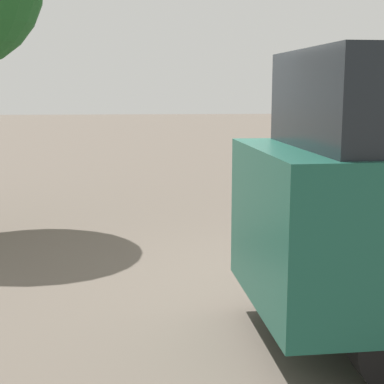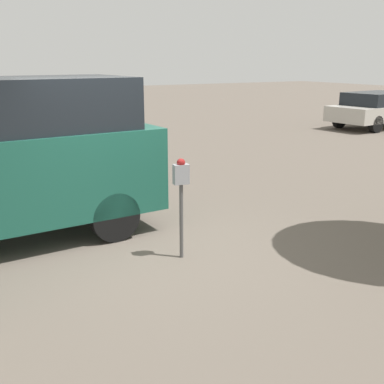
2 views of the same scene
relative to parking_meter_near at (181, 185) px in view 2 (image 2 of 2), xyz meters
The scene contains 3 objects.
ground_plane 1.22m from the parking_meter_near, 51.43° to the right, with size 80.00×80.00×0.00m, color #60564C.
parking_meter_near is the anchor object (origin of this frame).
car_distant 14.88m from the parking_meter_near, 150.19° to the right, with size 4.63×2.23×1.36m.
Camera 2 is at (2.48, 5.83, 2.58)m, focal length 45.00 mm.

